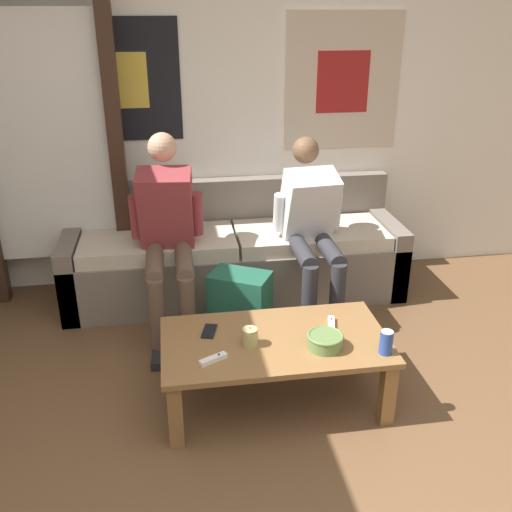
# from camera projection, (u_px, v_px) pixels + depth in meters

# --- Properties ---
(wall_back) EXTENTS (10.00, 0.07, 2.55)m
(wall_back) POSITION_uv_depth(u_px,v_px,m) (246.00, 108.00, 4.07)
(wall_back) COLOR white
(wall_back) RESTS_ON ground_plane
(door_frame) EXTENTS (1.00, 0.10, 2.15)m
(door_frame) POSITION_uv_depth(u_px,v_px,m) (44.00, 131.00, 3.71)
(door_frame) COLOR #382319
(door_frame) RESTS_ON ground_plane
(couch) EXTENTS (2.38, 0.70, 0.79)m
(couch) POSITION_uv_depth(u_px,v_px,m) (235.00, 256.00, 4.13)
(couch) COLOR #70665B
(couch) RESTS_ON ground_plane
(coffee_table) EXTENTS (1.17, 0.63, 0.38)m
(coffee_table) POSITION_uv_depth(u_px,v_px,m) (275.00, 349.00, 2.96)
(coffee_table) COLOR olive
(coffee_table) RESTS_ON ground_plane
(person_seated_adult) EXTENTS (0.47, 0.87, 1.23)m
(person_seated_adult) POSITION_uv_depth(u_px,v_px,m) (167.00, 230.00, 3.58)
(person_seated_adult) COLOR brown
(person_seated_adult) RESTS_ON ground_plane
(person_seated_teen) EXTENTS (0.47, 0.87, 1.16)m
(person_seated_teen) POSITION_uv_depth(u_px,v_px,m) (312.00, 225.00, 3.75)
(person_seated_teen) COLOR #2D2D33
(person_seated_teen) RESTS_ON ground_plane
(backpack) EXTENTS (0.42, 0.37, 0.46)m
(backpack) POSITION_uv_depth(u_px,v_px,m) (240.00, 310.00, 3.53)
(backpack) COLOR #1E5642
(backpack) RESTS_ON ground_plane
(ceramic_bowl) EXTENTS (0.19, 0.19, 0.08)m
(ceramic_bowl) POSITION_uv_depth(u_px,v_px,m) (325.00, 340.00, 2.85)
(ceramic_bowl) COLOR #607F47
(ceramic_bowl) RESTS_ON coffee_table
(pillar_candle) EXTENTS (0.08, 0.08, 0.10)m
(pillar_candle) POSITION_uv_depth(u_px,v_px,m) (250.00, 337.00, 2.87)
(pillar_candle) COLOR tan
(pillar_candle) RESTS_ON coffee_table
(drink_can_blue) EXTENTS (0.07, 0.07, 0.12)m
(drink_can_blue) POSITION_uv_depth(u_px,v_px,m) (386.00, 342.00, 2.79)
(drink_can_blue) COLOR #28479E
(drink_can_blue) RESTS_ON coffee_table
(game_controller_near_left) EXTENTS (0.07, 0.15, 0.03)m
(game_controller_near_left) POSITION_uv_depth(u_px,v_px,m) (331.00, 324.00, 3.04)
(game_controller_near_left) COLOR white
(game_controller_near_left) RESTS_ON coffee_table
(game_controller_near_right) EXTENTS (0.14, 0.10, 0.03)m
(game_controller_near_right) POSITION_uv_depth(u_px,v_px,m) (213.00, 359.00, 2.75)
(game_controller_near_right) COLOR white
(game_controller_near_right) RESTS_ON coffee_table
(cell_phone) EXTENTS (0.10, 0.15, 0.01)m
(cell_phone) POSITION_uv_depth(u_px,v_px,m) (209.00, 331.00, 2.99)
(cell_phone) COLOR black
(cell_phone) RESTS_ON coffee_table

